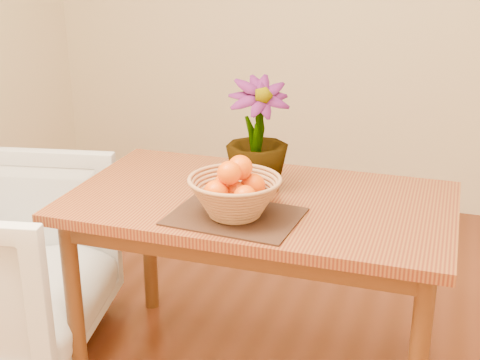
% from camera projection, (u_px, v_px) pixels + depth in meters
% --- Properties ---
extents(table, '(1.40, 0.80, 0.75)m').
position_uv_depth(table, '(260.00, 219.00, 2.48)').
color(table, brown).
rests_on(table, floor).
extents(placemat, '(0.45, 0.36, 0.01)m').
position_uv_depth(placemat, '(235.00, 216.00, 2.27)').
color(placemat, '#311B12').
rests_on(placemat, table).
extents(wicker_basket, '(0.32, 0.32, 0.13)m').
position_uv_depth(wicker_basket, '(235.00, 198.00, 2.25)').
color(wicker_basket, '#B67A4C').
rests_on(wicker_basket, placemat).
extents(orange_pile, '(0.18, 0.19, 0.15)m').
position_uv_depth(orange_pile, '(235.00, 184.00, 2.23)').
color(orange_pile, '#F36303').
rests_on(orange_pile, wicker_basket).
extents(potted_plant, '(0.32, 0.32, 0.42)m').
position_uv_depth(potted_plant, '(257.00, 134.00, 2.48)').
color(potted_plant, '#194E16').
rests_on(potted_plant, table).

